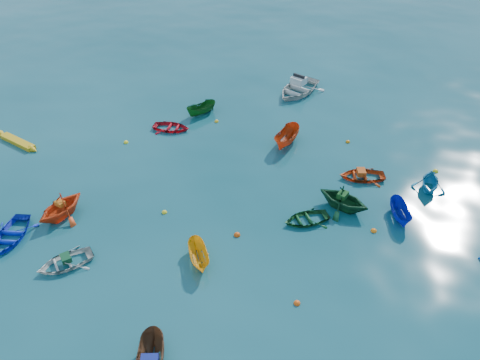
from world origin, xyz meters
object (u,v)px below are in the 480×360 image
(kayak_yellow, at_px, (18,144))
(motorboat_white, at_px, (298,93))
(dinghy_blue_sw, at_px, (12,237))
(dinghy_white_near, at_px, (66,265))

(kayak_yellow, xyz_separation_m, motorboat_white, (18.24, 14.83, 0.00))
(kayak_yellow, bearing_deg, dinghy_blue_sw, -127.72)
(dinghy_blue_sw, distance_m, dinghy_white_near, 4.33)
(dinghy_blue_sw, height_order, kayak_yellow, dinghy_blue_sw)
(kayak_yellow, height_order, motorboat_white, motorboat_white)
(dinghy_blue_sw, xyz_separation_m, kayak_yellow, (-6.41, 8.52, 0.00))
(dinghy_white_near, distance_m, kayak_yellow, 14.18)
(dinghy_white_near, relative_size, motorboat_white, 0.59)
(dinghy_white_near, relative_size, kayak_yellow, 0.72)
(dinghy_white_near, xyz_separation_m, kayak_yellow, (-10.65, 9.36, 0.00))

